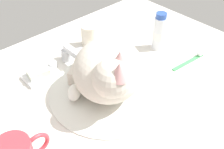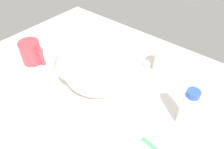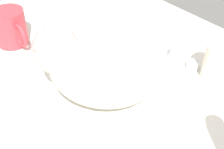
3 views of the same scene
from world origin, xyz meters
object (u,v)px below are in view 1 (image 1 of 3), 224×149
at_px(toothpaste_bottle, 159,32).
at_px(rinse_cup, 90,36).
at_px(cat, 108,70).
at_px(faucet, 68,55).
at_px(toothbrush, 190,60).
at_px(soap_bar, 38,72).

bearing_deg(toothpaste_bottle, rinse_cup, 135.01).
distance_m(cat, rinse_cup, 0.26).
distance_m(faucet, toothbrush, 0.41).
height_order(cat, toothbrush, cat).
relative_size(faucet, toothbrush, 0.98).
distance_m(rinse_cup, toothbrush, 0.35).
distance_m(cat, toothpaste_bottle, 0.29).
relative_size(rinse_cup, toothbrush, 0.59).
distance_m(cat, soap_bar, 0.24).
bearing_deg(soap_bar, cat, -61.33).
bearing_deg(rinse_cup, cat, -117.68).
distance_m(faucet, cat, 0.21).
height_order(soap_bar, toothbrush, soap_bar).
xyz_separation_m(cat, soap_bar, (-0.11, 0.20, -0.07)).
bearing_deg(toothpaste_bottle, cat, -168.69).
relative_size(faucet, toothpaste_bottle, 1.04).
xyz_separation_m(soap_bar, toothbrush, (0.41, -0.27, -0.02)).
bearing_deg(faucet, soap_bar, -176.85).
xyz_separation_m(rinse_cup, soap_bar, (-0.23, -0.03, -0.02)).
distance_m(soap_bar, toothpaste_bottle, 0.42).
distance_m(rinse_cup, soap_bar, 0.23).
xyz_separation_m(toothpaste_bottle, toothbrush, (0.02, -0.13, -0.06)).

